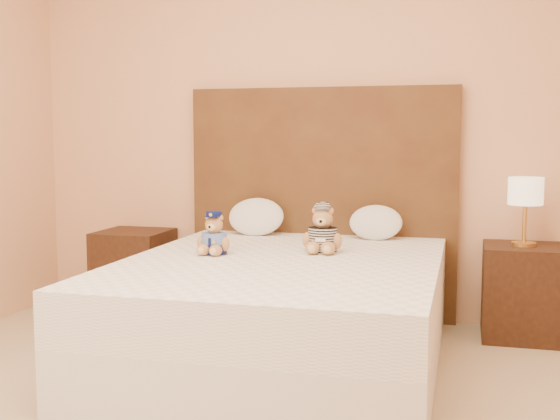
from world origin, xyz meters
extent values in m
cube|color=#DFA379|center=(0.00, 2.25, 1.35)|extent=(4.00, 0.04, 2.70)
cube|color=white|center=(0.00, 1.20, 0.15)|extent=(1.60, 2.00, 0.30)
cube|color=white|center=(0.00, 1.20, 0.43)|extent=(1.60, 2.00, 0.25)
cube|color=#533819|center=(0.00, 2.21, 0.75)|extent=(1.75, 0.08, 1.50)
cube|color=#391F12|center=(-1.25, 2.00, 0.28)|extent=(0.45, 0.45, 0.55)
cube|color=#391F12|center=(1.25, 2.00, 0.28)|extent=(0.45, 0.45, 0.55)
cylinder|color=gold|center=(1.25, 2.00, 0.56)|extent=(0.14, 0.14, 0.02)
cylinder|color=gold|center=(1.25, 2.00, 0.69)|extent=(0.02, 0.02, 0.26)
cylinder|color=#F5E6C0|center=(1.25, 2.00, 0.87)|extent=(0.20, 0.20, 0.16)
ellipsoid|color=white|center=(-0.39, 2.03, 0.68)|extent=(0.37, 0.24, 0.26)
ellipsoid|color=white|center=(0.38, 2.03, 0.67)|extent=(0.33, 0.21, 0.23)
camera|label=1|loc=(0.92, -2.28, 1.18)|focal=45.00mm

